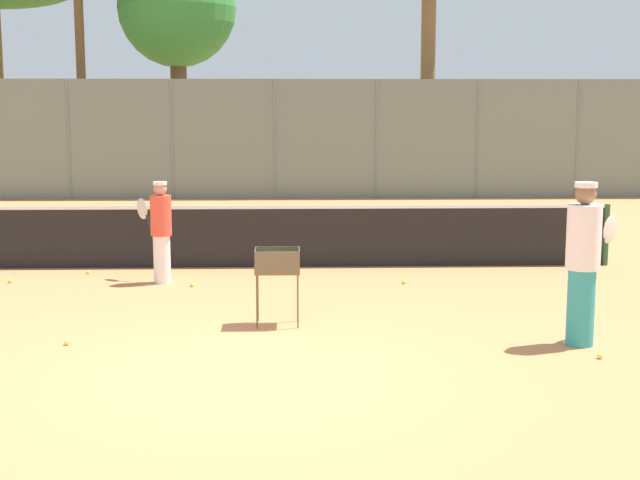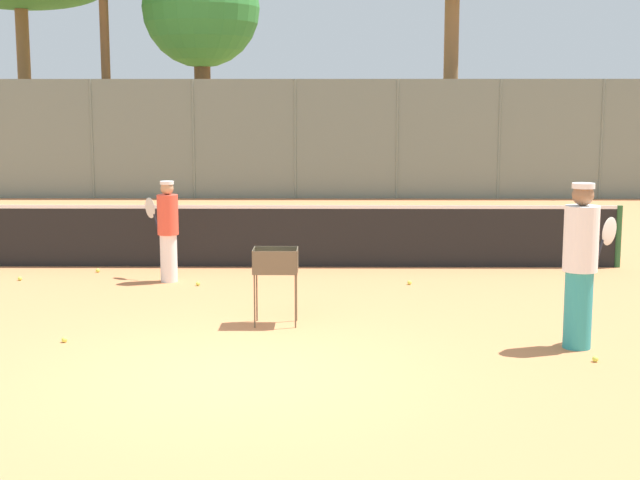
% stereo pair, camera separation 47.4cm
% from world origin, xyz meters
% --- Properties ---
extents(ground_plane, '(80.00, 80.00, 0.00)m').
position_xyz_m(ground_plane, '(0.00, 0.00, 0.00)').
color(ground_plane, '#D37F4C').
extents(tennis_net, '(12.01, 0.10, 1.07)m').
position_xyz_m(tennis_net, '(0.00, 6.22, 0.56)').
color(tennis_net, '#26592D').
rests_on(tennis_net, ground_plane).
extents(back_fence, '(30.47, 0.08, 3.55)m').
position_xyz_m(back_fence, '(0.00, 17.76, 1.77)').
color(back_fence, slate).
rests_on(back_fence, ground_plane).
extents(tree_0, '(3.98, 3.98, 8.04)m').
position_xyz_m(tree_0, '(-3.33, 22.07, 5.96)').
color(tree_0, brown).
rests_on(tree_0, ground_plane).
extents(player_white_outfit, '(0.79, 0.70, 1.89)m').
position_xyz_m(player_white_outfit, '(3.83, 1.03, 0.98)').
color(player_white_outfit, teal).
rests_on(player_white_outfit, ground_plane).
extents(player_red_cap, '(0.66, 0.70, 1.59)m').
position_xyz_m(player_red_cap, '(-1.55, 4.90, 0.83)').
color(player_red_cap, white).
rests_on(player_red_cap, ground_plane).
extents(ball_cart, '(0.56, 0.41, 0.97)m').
position_xyz_m(ball_cart, '(0.30, 2.11, 0.74)').
color(ball_cart, brown).
rests_on(ball_cart, ground_plane).
extents(tennis_ball_0, '(0.07, 0.07, 0.07)m').
position_xyz_m(tennis_ball_0, '(-3.93, 4.94, 0.03)').
color(tennis_ball_0, '#D1E54C').
rests_on(tennis_ball_0, ground_plane).
extents(tennis_ball_1, '(0.07, 0.07, 0.07)m').
position_xyz_m(tennis_ball_1, '(-2.87, 5.66, 0.03)').
color(tennis_ball_1, '#D1E54C').
rests_on(tennis_ball_1, ground_plane).
extents(tennis_ball_2, '(0.07, 0.07, 0.07)m').
position_xyz_m(tennis_ball_2, '(-1.04, 4.55, 0.03)').
color(tennis_ball_2, '#D1E54C').
rests_on(tennis_ball_2, ground_plane).
extents(tennis_ball_3, '(0.07, 0.07, 0.07)m').
position_xyz_m(tennis_ball_3, '(3.87, 0.45, 0.03)').
color(tennis_ball_3, '#D1E54C').
rests_on(tennis_ball_3, ground_plane).
extents(tennis_ball_4, '(0.07, 0.07, 0.07)m').
position_xyz_m(tennis_ball_4, '(2.24, 4.67, 0.03)').
color(tennis_ball_4, '#D1E54C').
rests_on(tennis_ball_4, ground_plane).
extents(tennis_ball_5, '(0.07, 0.07, 0.07)m').
position_xyz_m(tennis_ball_5, '(-2.13, 1.21, 0.03)').
color(tennis_ball_5, '#D1E54C').
rests_on(tennis_ball_5, ground_plane).
extents(parked_car, '(4.20, 1.70, 1.60)m').
position_xyz_m(parked_car, '(7.64, 20.89, 0.66)').
color(parked_car, '#232328').
rests_on(parked_car, ground_plane).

